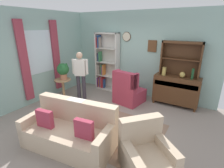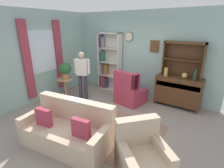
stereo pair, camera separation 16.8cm
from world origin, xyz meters
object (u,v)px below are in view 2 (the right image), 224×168
(vase_tall, at_px, (166,72))
(bookshelf, at_px, (108,64))
(potted_plant_small, at_px, (60,99))
(person_reading, at_px, (82,72))
(couch_floral, at_px, (68,131))
(sideboard_hutch, at_px, (184,55))
(armchair_floral, at_px, (142,157))
(plant_stand, at_px, (65,87))
(wingback_chair, at_px, (129,92))
(sideboard, at_px, (178,90))
(bottle_wine, at_px, (195,75))
(vase_round, at_px, (184,76))
(potted_plant_large, at_px, (65,70))

(vase_tall, bearing_deg, bookshelf, 175.67)
(potted_plant_small, xyz_separation_m, person_reading, (0.27, 0.76, 0.72))
(couch_floral, bearing_deg, vase_tall, 71.04)
(vase_tall, height_order, person_reading, person_reading)
(person_reading, bearing_deg, sideboard_hutch, 24.39)
(armchair_floral, xyz_separation_m, plant_stand, (-3.36, 1.37, 0.14))
(sideboard_hutch, relative_size, potted_plant_small, 3.33)
(vase_tall, xyz_separation_m, plant_stand, (-2.83, -1.40, -0.61))
(bookshelf, bearing_deg, sideboard_hutch, 0.50)
(plant_stand, bearing_deg, potted_plant_small, -64.14)
(wingback_chair, bearing_deg, plant_stand, -155.62)
(sideboard, distance_m, potted_plant_small, 3.58)
(bottle_wine, xyz_separation_m, person_reading, (-3.14, -1.05, -0.16))
(vase_round, bearing_deg, bookshelf, 176.78)
(bookshelf, distance_m, potted_plant_small, 2.18)
(sideboard_hutch, bearing_deg, sideboard, -90.00)
(potted_plant_small, bearing_deg, plant_stand, 115.86)
(sideboard, height_order, bottle_wine, bottle_wine)
(bookshelf, distance_m, vase_round, 2.72)
(sideboard, relative_size, sideboard_hutch, 1.18)
(couch_floral, relative_size, person_reading, 1.22)
(bottle_wine, bearing_deg, potted_plant_large, -159.23)
(armchair_floral, height_order, person_reading, person_reading)
(vase_round, distance_m, couch_floral, 3.40)
(vase_round, xyz_separation_m, bottle_wine, (0.26, -0.02, 0.07))
(vase_tall, distance_m, wingback_chair, 1.24)
(bottle_wine, distance_m, wingback_chair, 1.90)
(couch_floral, distance_m, plant_stand, 2.39)
(bottle_wine, relative_size, armchair_floral, 0.28)
(potted_plant_large, distance_m, potted_plant_small, 0.94)
(wingback_chair, bearing_deg, sideboard, 25.19)
(plant_stand, bearing_deg, vase_round, 22.90)
(potted_plant_large, bearing_deg, person_reading, 35.15)
(armchair_floral, bearing_deg, plant_stand, 157.74)
(bottle_wine, relative_size, potted_plant_small, 0.92)
(sideboard_hutch, relative_size, vase_round, 6.47)
(vase_round, bearing_deg, potted_plant_large, -157.42)
(sideboard_hutch, xyz_separation_m, potted_plant_large, (-3.19, -1.55, -0.56))
(vase_tall, relative_size, potted_plant_large, 0.47)
(bookshelf, xyz_separation_m, potted_plant_small, (-0.43, -1.98, -0.78))
(potted_plant_small, bearing_deg, sideboard, 32.19)
(wingback_chair, bearing_deg, vase_tall, 30.28)
(bookshelf, height_order, vase_round, bookshelf)
(sideboard_hutch, bearing_deg, bottle_wine, -26.96)
(couch_floral, xyz_separation_m, armchair_floral, (1.54, 0.17, -0.02))
(bookshelf, xyz_separation_m, plant_stand, (-0.63, -1.57, -0.55))
(vase_tall, bearing_deg, potted_plant_large, -153.98)
(armchair_floral, relative_size, wingback_chair, 1.03)
(armchair_floral, relative_size, plant_stand, 1.55)
(vase_tall, bearing_deg, bottle_wine, -0.66)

